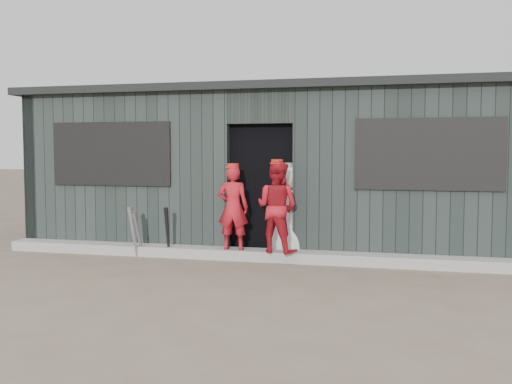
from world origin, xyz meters
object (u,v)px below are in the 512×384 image
(bat_left, at_px, (133,232))
(player_red_right, at_px, (277,207))
(bat_right, at_px, (168,232))
(player_grey_back, at_px, (287,211))
(bat_mid, at_px, (138,234))
(dugout, at_px, (280,169))
(player_red_left, at_px, (233,207))

(bat_left, relative_size, player_red_right, 0.60)
(bat_right, bearing_deg, player_red_right, 0.02)
(bat_left, xyz_separation_m, player_grey_back, (2.24, 0.57, 0.31))
(bat_mid, height_order, dugout, dugout)
(bat_right, height_order, player_red_left, player_red_left)
(player_red_left, xyz_separation_m, player_grey_back, (0.74, 0.38, -0.07))
(bat_mid, distance_m, player_red_right, 2.17)
(bat_left, bearing_deg, player_red_left, 7.42)
(player_grey_back, height_order, dugout, dugout)
(bat_mid, distance_m, bat_right, 0.45)
(player_red_right, bearing_deg, bat_mid, 19.27)
(player_red_left, relative_size, player_grey_back, 0.89)
(bat_left, relative_size, bat_mid, 1.13)
(bat_left, relative_size, bat_right, 1.03)
(bat_mid, distance_m, dugout, 2.76)
(player_red_right, height_order, dugout, dugout)
(player_red_right, distance_m, player_grey_back, 0.46)
(bat_mid, bearing_deg, player_grey_back, 13.21)
(bat_mid, height_order, player_red_right, player_red_right)
(player_red_right, bearing_deg, player_red_left, 11.59)
(player_red_right, bearing_deg, player_grey_back, -81.03)
(bat_right, distance_m, player_red_left, 1.08)
(bat_right, bearing_deg, player_grey_back, 14.41)
(player_red_right, relative_size, player_grey_back, 0.93)
(player_grey_back, bearing_deg, dugout, -69.41)
(bat_right, height_order, player_red_right, player_red_right)
(player_red_left, bearing_deg, bat_left, 3.87)
(bat_right, distance_m, dugout, 2.43)
(player_red_right, bearing_deg, bat_left, 20.79)
(player_red_right, xyz_separation_m, player_grey_back, (0.07, 0.45, -0.10))
(dugout, bearing_deg, bat_mid, -133.47)
(bat_mid, distance_m, player_red_left, 1.52)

